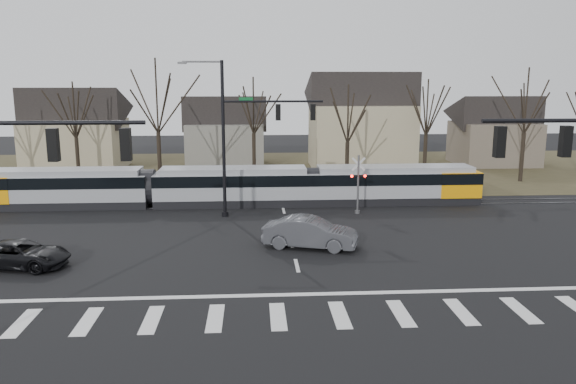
{
  "coord_description": "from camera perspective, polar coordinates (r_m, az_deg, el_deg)",
  "views": [
    {
      "loc": [
        -2.08,
        -24.21,
        8.9
      ],
      "look_at": [
        0.0,
        9.0,
        2.3
      ],
      "focal_mm": 35.0,
      "sensor_mm": 36.0,
      "label": 1
    }
  ],
  "objects": [
    {
      "name": "sedan",
      "position": [
        30.45,
        2.27,
        -4.15
      ],
      "size": [
        4.6,
        6.06,
        1.67
      ],
      "primitive_type": "imported",
      "rotation": [
        0.0,
        0.0,
        1.27
      ],
      "color": "#44464B",
      "rests_on": "ground"
    },
    {
      "name": "house_a",
      "position": [
        61.07,
        -20.77,
        6.33
      ],
      "size": [
        9.72,
        8.64,
        8.6
      ],
      "color": "tan",
      "rests_on": "ground"
    },
    {
      "name": "crosswalk",
      "position": [
        22.18,
        2.15,
        -12.43
      ],
      "size": [
        27.0,
        2.6,
        0.01
      ],
      "color": "silver",
      "rests_on": "ground"
    },
    {
      "name": "tree_row",
      "position": [
        50.53,
        1.07,
        6.79
      ],
      "size": [
        59.2,
        7.2,
        10.0
      ],
      "color": "black",
      "rests_on": "ground"
    },
    {
      "name": "house_b",
      "position": [
        60.48,
        -6.38,
        6.47
      ],
      "size": [
        8.64,
        7.56,
        7.65
      ],
      "color": "slate",
      "rests_on": "ground"
    },
    {
      "name": "house_d",
      "position": [
        64.89,
        20.25,
        6.17
      ],
      "size": [
        8.64,
        7.56,
        7.65
      ],
      "color": "brown",
      "rests_on": "ground"
    },
    {
      "name": "stop_line",
      "position": [
        24.2,
        1.62,
        -10.35
      ],
      "size": [
        28.0,
        0.35,
        0.01
      ],
      "primitive_type": "cube",
      "color": "silver",
      "rests_on": "ground"
    },
    {
      "name": "rail_pair",
      "position": [
        41.03,
        -0.59,
        -1.27
      ],
      "size": [
        90.0,
        1.52,
        0.06
      ],
      "color": "#59595E",
      "rests_on": "ground"
    },
    {
      "name": "house_c",
      "position": [
        58.39,
        7.43,
        7.52
      ],
      "size": [
        10.8,
        8.64,
        10.1
      ],
      "color": "tan",
      "rests_on": "ground"
    },
    {
      "name": "suv",
      "position": [
        30.26,
        -25.53,
        -5.73
      ],
      "size": [
        3.87,
        5.47,
        1.3
      ],
      "primitive_type": "imported",
      "rotation": [
        0.0,
        0.0,
        1.38
      ],
      "color": "black",
      "rests_on": "ground"
    },
    {
      "name": "rail_crossing_signal",
      "position": [
        38.32,
        7.13,
        0.58
      ],
      "size": [
        1.08,
        0.36,
        4.0
      ],
      "color": "#59595B",
      "rests_on": "ground"
    },
    {
      "name": "tram",
      "position": [
        40.92,
        -5.76,
        0.75
      ],
      "size": [
        36.43,
        2.7,
        2.76
      ],
      "color": "gray",
      "rests_on": "ground"
    },
    {
      "name": "grass_verge",
      "position": [
        56.95,
        -1.45,
        2.23
      ],
      "size": [
        140.0,
        28.0,
        0.01
      ],
      "primitive_type": "cube",
      "color": "#38331E",
      "rests_on": "ground"
    },
    {
      "name": "signal_pole_far",
      "position": [
        36.85,
        -4.1,
        6.21
      ],
      "size": [
        9.28,
        0.44,
        10.2
      ],
      "color": "black",
      "rests_on": "ground"
    },
    {
      "name": "lane_dashes",
      "position": [
        41.23,
        -0.61,
        -1.24
      ],
      "size": [
        0.18,
        30.0,
        0.01
      ],
      "color": "silver",
      "rests_on": "ground"
    },
    {
      "name": "ground",
      "position": [
        25.88,
        1.26,
        -8.9
      ],
      "size": [
        140.0,
        140.0,
        0.0
      ],
      "primitive_type": "plane",
      "color": "black"
    }
  ]
}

